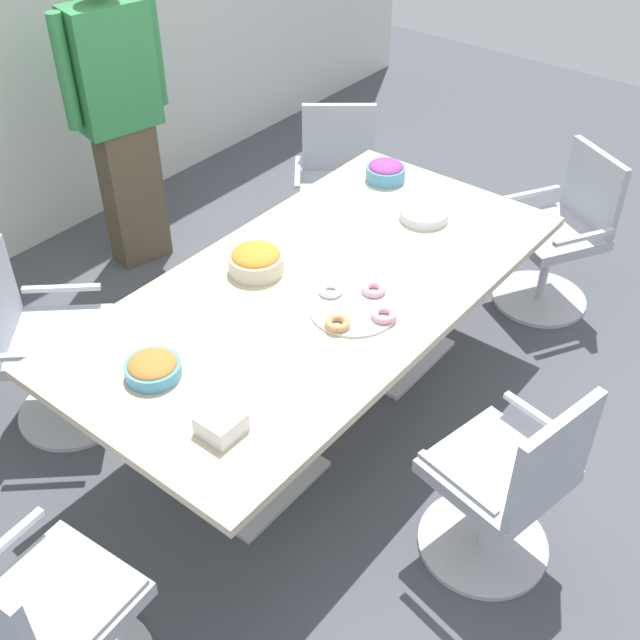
% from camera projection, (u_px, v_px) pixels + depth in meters
% --- Properties ---
extents(ground_plane, '(10.00, 10.00, 0.01)m').
position_uv_depth(ground_plane, '(320.00, 407.00, 3.97)').
color(ground_plane, '#4C4F56').
extents(conference_table, '(2.40, 1.20, 0.75)m').
position_uv_depth(conference_table, '(320.00, 307.00, 3.58)').
color(conference_table, '#CCB793').
rests_on(conference_table, ground).
extents(office_chair_0, '(0.76, 0.76, 0.91)m').
position_uv_depth(office_chair_0, '(339.00, 194.00, 4.83)').
color(office_chair_0, silver).
rests_on(office_chair_0, ground).
extents(office_chair_1, '(0.76, 0.76, 0.91)m').
position_uv_depth(office_chair_1, '(47.00, 350.00, 3.68)').
color(office_chair_1, silver).
rests_on(office_chair_1, ground).
extents(office_chair_2, '(0.58, 0.58, 0.91)m').
position_uv_depth(office_chair_2, '(47.00, 627.00, 2.59)').
color(office_chair_2, silver).
rests_on(office_chair_2, ground).
extents(office_chair_3, '(0.64, 0.64, 0.91)m').
position_uv_depth(office_chair_3, '(506.00, 489.00, 3.04)').
color(office_chair_3, silver).
rests_on(office_chair_3, ground).
extents(office_chair_4, '(0.74, 0.74, 0.91)m').
position_uv_depth(office_chair_4, '(559.00, 240.00, 4.42)').
color(office_chair_4, silver).
rests_on(office_chair_4, ground).
extents(person_standing_1, '(0.61, 0.31, 1.82)m').
position_uv_depth(person_standing_1, '(120.00, 112.00, 4.45)').
color(person_standing_1, brown).
rests_on(person_standing_1, ground).
extents(snack_bowl_chips_orange, '(0.25, 0.25, 0.12)m').
position_uv_depth(snack_bowl_chips_orange, '(256.00, 260.00, 3.55)').
color(snack_bowl_chips_orange, beige).
rests_on(snack_bowl_chips_orange, conference_table).
extents(snack_bowl_pretzels, '(0.22, 0.22, 0.08)m').
position_uv_depth(snack_bowl_pretzels, '(153.00, 367.00, 3.01)').
color(snack_bowl_pretzels, '#4C9EC6').
rests_on(snack_bowl_pretzels, conference_table).
extents(snack_bowl_candy_mix, '(0.21, 0.21, 0.11)m').
position_uv_depth(snack_bowl_candy_mix, '(386.00, 171.00, 4.22)').
color(snack_bowl_candy_mix, '#4C9EC6').
rests_on(snack_bowl_candy_mix, conference_table).
extents(donut_platter, '(0.39, 0.39, 0.04)m').
position_uv_depth(donut_platter, '(355.00, 306.00, 3.35)').
color(donut_platter, white).
rests_on(donut_platter, conference_table).
extents(plate_stack, '(0.24, 0.24, 0.05)m').
position_uv_depth(plate_stack, '(424.00, 215.00, 3.92)').
color(plate_stack, white).
rests_on(plate_stack, conference_table).
extents(napkin_pile, '(0.14, 0.14, 0.08)m').
position_uv_depth(napkin_pile, '(221.00, 424.00, 2.78)').
color(napkin_pile, white).
rests_on(napkin_pile, conference_table).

